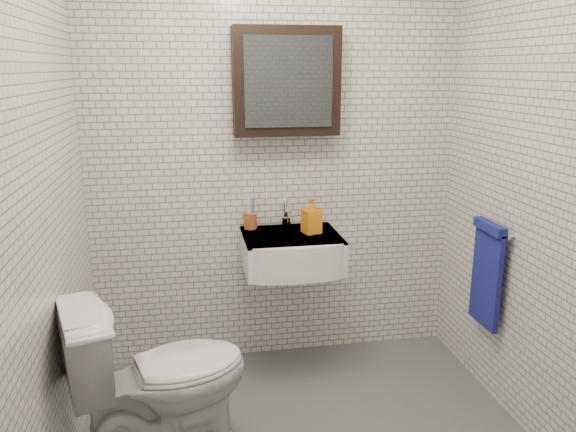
% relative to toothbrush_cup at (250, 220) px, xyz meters
% --- Properties ---
extents(room_shell, '(2.22, 2.02, 2.51)m').
position_rel_toothbrush_cup_xyz_m(room_shell, '(0.16, -0.94, 0.56)').
color(room_shell, silver).
rests_on(room_shell, ground).
extents(washbasin, '(0.55, 0.50, 0.20)m').
position_rel_toothbrush_cup_xyz_m(washbasin, '(0.21, -0.21, -0.15)').
color(washbasin, white).
rests_on(washbasin, room_shell).
extents(faucet, '(0.06, 0.20, 0.15)m').
position_rel_toothbrush_cup_xyz_m(faucet, '(0.21, -0.01, 0.02)').
color(faucet, silver).
rests_on(faucet, washbasin).
extents(mirror_cabinet, '(0.60, 0.15, 0.60)m').
position_rel_toothbrush_cup_xyz_m(mirror_cabinet, '(0.21, -0.01, 0.80)').
color(mirror_cabinet, black).
rests_on(mirror_cabinet, room_shell).
extents(towel_rail, '(0.09, 0.30, 0.58)m').
position_rel_toothbrush_cup_xyz_m(towel_rail, '(1.21, -0.59, -0.18)').
color(towel_rail, silver).
rests_on(towel_rail, room_shell).
extents(toothbrush_cup, '(0.10, 0.10, 0.21)m').
position_rel_toothbrush_cup_xyz_m(toothbrush_cup, '(0.00, 0.00, 0.00)').
color(toothbrush_cup, '#A14728').
rests_on(toothbrush_cup, washbasin).
extents(soap_bottle, '(0.12, 0.12, 0.21)m').
position_rel_toothbrush_cup_xyz_m(soap_bottle, '(0.34, -0.15, 0.05)').
color(soap_bottle, orange).
rests_on(soap_bottle, washbasin).
extents(toilet, '(0.90, 0.67, 0.82)m').
position_rel_toothbrush_cup_xyz_m(toilet, '(-0.52, -0.84, -0.49)').
color(toilet, white).
rests_on(toilet, ground).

